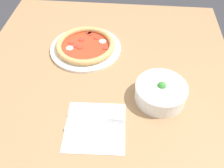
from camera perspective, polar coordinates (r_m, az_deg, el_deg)
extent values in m
plane|color=#333338|center=(1.60, -1.41, -18.55)|extent=(8.00, 8.00, 0.00)
cube|color=#99724C|center=(0.98, -2.18, -0.26)|extent=(1.21, 1.06, 0.03)
cylinder|color=olive|center=(1.71, -15.15, 5.26)|extent=(0.06, 0.06, 0.72)
cylinder|color=olive|center=(1.66, 16.41, 3.33)|extent=(0.06, 0.06, 0.72)
cylinder|color=white|center=(1.12, -6.03, 8.15)|extent=(0.31, 0.31, 0.01)
torus|color=tan|center=(1.11, -6.11, 8.91)|extent=(0.26, 0.26, 0.03)
cylinder|color=red|center=(1.11, -6.07, 8.51)|extent=(0.23, 0.23, 0.01)
cylinder|color=#A83323|center=(1.14, -9.37, 9.41)|extent=(0.03, 0.03, 0.00)
cylinder|color=#A83323|center=(1.18, -5.02, 11.36)|extent=(0.03, 0.03, 0.00)
cylinder|color=#A83323|center=(1.19, -5.30, 11.66)|extent=(0.03, 0.03, 0.00)
cylinder|color=#A83323|center=(1.15, -3.59, 10.56)|extent=(0.03, 0.03, 0.00)
cylinder|color=#A83323|center=(1.15, -7.00, 10.08)|extent=(0.03, 0.03, 0.00)
cylinder|color=#A83323|center=(1.09, -1.53, 8.28)|extent=(0.03, 0.03, 0.00)
cylinder|color=#A83323|center=(1.12, -8.51, 8.70)|extent=(0.03, 0.03, 0.00)
cylinder|color=#A83323|center=(1.10, -7.33, 8.36)|extent=(0.03, 0.03, 0.00)
cylinder|color=#A83323|center=(1.07, -10.30, 6.49)|extent=(0.03, 0.03, 0.00)
ellipsoid|color=silver|center=(1.13, -2.15, 9.74)|extent=(0.03, 0.03, 0.01)
ellipsoid|color=silver|center=(1.11, -9.66, 8.10)|extent=(0.03, 0.03, 0.01)
cylinder|color=white|center=(0.91, 11.04, -1.90)|extent=(0.18, 0.18, 0.06)
torus|color=white|center=(0.89, 11.28, -0.74)|extent=(0.18, 0.18, 0.01)
ellipsoid|color=#998466|center=(0.87, 13.35, -3.47)|extent=(0.04, 0.04, 0.02)
ellipsoid|color=tan|center=(0.91, 15.62, -1.62)|extent=(0.04, 0.04, 0.02)
ellipsoid|color=tan|center=(0.91, 14.24, -0.08)|extent=(0.04, 0.03, 0.02)
ellipsoid|color=#998466|center=(0.88, 14.12, -2.71)|extent=(0.04, 0.04, 0.02)
sphere|color=#388433|center=(0.88, 11.31, -0.44)|extent=(0.03, 0.03, 0.03)
cube|color=white|center=(0.84, -3.95, -9.75)|extent=(0.21, 0.21, 0.00)
cube|color=silver|center=(0.86, -5.64, -7.68)|extent=(0.02, 0.14, 0.00)
cube|color=silver|center=(0.84, 0.89, -8.86)|extent=(0.01, 0.06, 0.00)
cube|color=silver|center=(0.84, 0.93, -8.63)|extent=(0.01, 0.06, 0.00)
cube|color=silver|center=(0.85, 0.97, -8.39)|extent=(0.01, 0.06, 0.00)
cube|color=silver|center=(0.85, 1.01, -8.16)|extent=(0.01, 0.06, 0.00)
cube|color=silver|center=(0.83, -8.27, -10.46)|extent=(0.01, 0.08, 0.01)
cube|color=silver|center=(0.82, -1.44, -11.41)|extent=(0.02, 0.12, 0.00)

